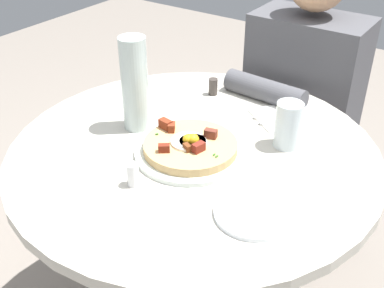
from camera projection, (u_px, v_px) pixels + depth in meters
dining_table at (193, 200)px, 1.34m from camera, size 0.96×0.96×0.74m
person_seated at (298, 128)px, 1.78m from camera, size 0.38×0.46×1.14m
pizza_plate at (190, 152)px, 1.21m from camera, size 0.28×0.28×0.01m
breakfast_pizza at (190, 145)px, 1.20m from camera, size 0.24×0.24×0.05m
bread_plate at (253, 213)px, 1.02m from camera, size 0.17×0.17×0.01m
napkin at (284, 116)px, 1.38m from camera, size 0.21×0.22×0.00m
fork at (288, 117)px, 1.37m from camera, size 0.11×0.15×0.00m
knife at (282, 112)px, 1.39m from camera, size 0.11×0.15×0.00m
water_glass at (288, 125)px, 1.22m from camera, size 0.07×0.07×0.12m
water_bottle at (135, 84)px, 1.27m from camera, size 0.07×0.07×0.26m
salt_shaker at (133, 175)px, 1.09m from camera, size 0.03×0.03×0.06m
pepper_shaker at (213, 87)px, 1.49m from camera, size 0.03×0.03×0.05m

